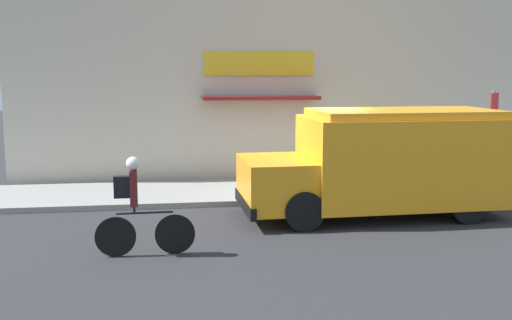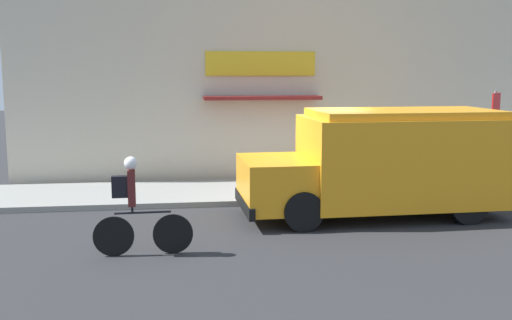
{
  "view_description": "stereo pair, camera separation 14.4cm",
  "coord_description": "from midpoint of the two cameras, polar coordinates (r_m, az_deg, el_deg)",
  "views": [
    {
      "loc": [
        -3.07,
        -13.28,
        3.09
      ],
      "look_at": [
        -1.19,
        -0.2,
        1.1
      ],
      "focal_mm": 42.0,
      "sensor_mm": 36.0,
      "label": 1
    },
    {
      "loc": [
        -2.93,
        -13.3,
        3.09
      ],
      "look_at": [
        -1.19,
        -0.2,
        1.1
      ],
      "focal_mm": 42.0,
      "sensor_mm": 36.0,
      "label": 2
    }
  ],
  "objects": [
    {
      "name": "storefront",
      "position": [
        16.72,
        2.1,
        6.99
      ],
      "size": [
        14.78,
        0.86,
        5.27
      ],
      "color": "beige",
      "rests_on": "ground_plane"
    },
    {
      "name": "school_bus",
      "position": [
        12.98,
        11.9,
        -0.14
      ],
      "size": [
        5.61,
        2.7,
        2.27
      ],
      "rotation": [
        0.0,
        0.0,
        0.03
      ],
      "color": "orange",
      "rests_on": "ground_plane"
    },
    {
      "name": "sidewalk",
      "position": [
        15.27,
        3.29,
        -2.87
      ],
      "size": [
        28.0,
        2.76,
        0.13
      ],
      "color": "gray",
      "rests_on": "ground_plane"
    },
    {
      "name": "stop_sign_post",
      "position": [
        15.76,
        21.37,
        3.2
      ],
      "size": [
        0.45,
        0.45,
        2.46
      ],
      "color": "slate",
      "rests_on": "sidewalk"
    },
    {
      "name": "ground_plane",
      "position": [
        13.97,
        4.42,
        -4.24
      ],
      "size": [
        70.0,
        70.0,
        0.0
      ],
      "primitive_type": "plane",
      "color": "#2B2B2D"
    },
    {
      "name": "cyclist",
      "position": [
        10.19,
        -11.62,
        -4.48
      ],
      "size": [
        1.66,
        0.22,
        1.68
      ],
      "rotation": [
        0.0,
        0.0,
        0.03
      ],
      "color": "black",
      "rests_on": "ground_plane"
    }
  ]
}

